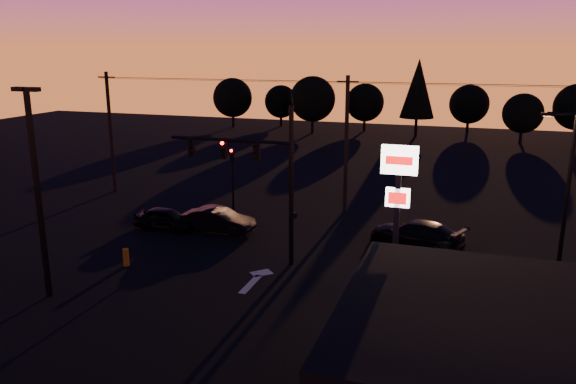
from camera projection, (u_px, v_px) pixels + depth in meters
name	position (u px, v px, depth m)	size (l,w,h in m)	color
ground	(232.00, 291.00, 25.34)	(120.00, 120.00, 0.00)	black
lane_arrow	(256.00, 279.00, 26.72)	(1.20, 3.10, 0.01)	beige
traffic_signal_mast	(261.00, 167.00, 27.81)	(6.79, 0.52, 8.58)	black
secondary_signal	(232.00, 171.00, 36.71)	(0.30, 0.31, 4.35)	black
parking_lot_light	(36.00, 180.00, 23.57)	(1.25, 0.30, 9.14)	black
pylon_sign	(398.00, 190.00, 23.36)	(1.50, 0.28, 6.80)	black
streetlight	(565.00, 192.00, 25.04)	(1.55, 0.35, 8.00)	black
utility_pole_0	(111.00, 132.00, 41.96)	(1.40, 0.26, 9.00)	black
utility_pole_1	(346.00, 144.00, 36.45)	(1.40, 0.26, 9.00)	black
power_wires	(348.00, 82.00, 35.47)	(36.00, 1.22, 0.07)	black
bollard	(126.00, 257.00, 28.23)	(0.30, 0.30, 0.89)	#AE6B0D
tree_0	(233.00, 98.00, 77.01)	(5.36, 5.36, 6.74)	black
tree_1	(281.00, 102.00, 78.09)	(4.54, 4.54, 5.71)	black
tree_2	(313.00, 99.00, 71.43)	(5.77, 5.78, 7.26)	black
tree_3	(365.00, 103.00, 73.42)	(4.95, 4.95, 6.22)	black
tree_4	(418.00, 88.00, 67.98)	(4.18, 4.18, 9.50)	black
tree_5	(469.00, 104.00, 71.29)	(4.95, 4.95, 6.22)	black
tree_6	(523.00, 113.00, 64.01)	(4.54, 4.54, 5.71)	black
car_left	(166.00, 219.00, 33.90)	(1.57, 3.90, 1.33)	black
car_mid	(218.00, 220.00, 33.36)	(1.54, 4.41, 1.45)	black
car_right	(416.00, 234.00, 30.71)	(2.16, 5.32, 1.54)	black
suv_parked	(453.00, 333.00, 20.31)	(2.19, 4.76, 1.32)	black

